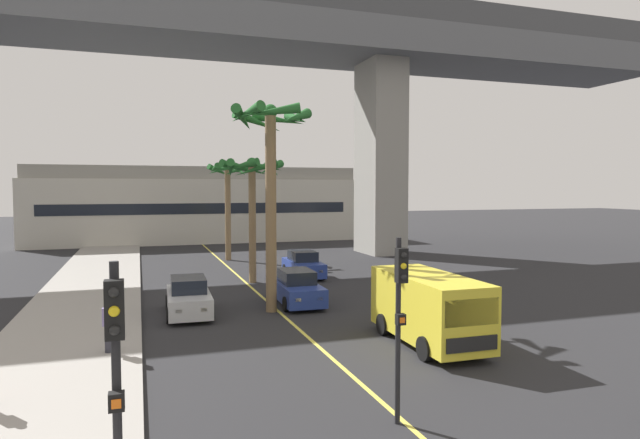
% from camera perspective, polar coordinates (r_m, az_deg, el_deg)
% --- Properties ---
extents(sidewalk_left, '(4.80, 80.00, 0.15)m').
position_cam_1_polar(sidewalk_left, '(19.70, -25.30, -12.37)').
color(sidewalk_left, '#9E9991').
rests_on(sidewalk_left, ground).
extents(lane_stripe_center, '(0.14, 56.00, 0.01)m').
position_cam_1_polar(lane_stripe_center, '(27.93, -6.57, -7.62)').
color(lane_stripe_center, '#DBCC4C').
rests_on(lane_stripe_center, ground).
extents(bridge_overpass, '(75.78, 8.00, 19.57)m').
position_cam_1_polar(bridge_overpass, '(42.25, -8.75, 17.66)').
color(bridge_overpass, slate).
rests_on(bridge_overpass, ground).
extents(pier_building_backdrop, '(31.28, 8.04, 7.33)m').
position_cam_1_polar(pier_building_backdrop, '(55.90, -12.68, 1.51)').
color(pier_building_backdrop, beige).
rests_on(pier_building_backdrop, ground).
extents(car_queue_front, '(1.95, 4.16, 1.56)m').
position_cam_1_polar(car_queue_front, '(25.00, -2.41, -7.22)').
color(car_queue_front, navy).
rests_on(car_queue_front, ground).
extents(car_queue_second, '(1.93, 4.15, 1.56)m').
position_cam_1_polar(car_queue_second, '(32.42, -1.77, -4.79)').
color(car_queue_second, navy).
rests_on(car_queue_second, ground).
extents(car_queue_third, '(1.94, 4.16, 1.56)m').
position_cam_1_polar(car_queue_third, '(23.57, -13.59, -7.96)').
color(car_queue_third, '#B7BABF').
rests_on(car_queue_third, ground).
extents(delivery_van, '(2.23, 5.28, 2.36)m').
position_cam_1_polar(delivery_van, '(18.95, 11.30, -8.95)').
color(delivery_van, yellow).
rests_on(delivery_van, ground).
extents(traffic_light_left_sidewalk_corner, '(0.24, 0.37, 4.20)m').
position_cam_1_polar(traffic_light_left_sidewalk_corner, '(7.77, -20.55, -15.11)').
color(traffic_light_left_sidewalk_corner, black).
rests_on(traffic_light_left_sidewalk_corner, sidewalk_left).
extents(traffic_light_median_near, '(0.24, 0.37, 4.20)m').
position_cam_1_polar(traffic_light_median_near, '(12.30, 8.34, -8.83)').
color(traffic_light_median_near, black).
rests_on(traffic_light_median_near, ground).
extents(palm_tree_near_median, '(3.68, 3.68, 6.98)m').
position_cam_1_polar(palm_tree_near_median, '(30.54, -7.09, 4.10)').
color(palm_tree_near_median, brown).
rests_on(palm_tree_near_median, ground).
extents(palm_tree_mid_median, '(3.60, 3.63, 8.81)m').
position_cam_1_polar(palm_tree_mid_median, '(23.27, -5.22, 7.15)').
color(palm_tree_mid_median, brown).
rests_on(palm_tree_mid_median, ground).
extents(palm_tree_far_median, '(3.00, 3.13, 7.18)m').
position_cam_1_polar(palm_tree_far_median, '(40.36, -9.67, 3.67)').
color(palm_tree_far_median, brown).
rests_on(palm_tree_far_median, ground).
extents(pedestrian_mid_block, '(0.34, 0.22, 1.62)m').
position_cam_1_polar(pedestrian_mid_block, '(18.54, -21.29, -10.31)').
color(pedestrian_mid_block, '#2D2D38').
rests_on(pedestrian_mid_block, sidewalk_left).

